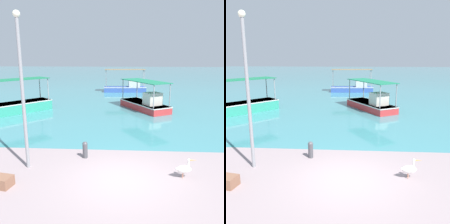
{
  "view_description": "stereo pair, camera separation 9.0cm",
  "coord_description": "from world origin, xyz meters",
  "views": [
    {
      "loc": [
        0.17,
        -8.63,
        4.61
      ],
      "look_at": [
        -0.74,
        5.62,
        1.34
      ],
      "focal_mm": 40.0,
      "sensor_mm": 36.0,
      "label": 1
    },
    {
      "loc": [
        0.26,
        -8.63,
        4.61
      ],
      "look_at": [
        -0.74,
        5.62,
        1.34
      ],
      "focal_mm": 40.0,
      "sensor_mm": 36.0,
      "label": 2
    }
  ],
  "objects": [
    {
      "name": "cargo_crate",
      "position": [
        -4.27,
        -0.77,
        0.19
      ],
      "size": [
        0.73,
        0.66,
        0.39
      ],
      "primitive_type": "cube",
      "rotation": [
        0.0,
        0.0,
        6.1
      ],
      "color": "#8B5D46",
      "rests_on": "ground"
    },
    {
      "name": "harbor_water",
      "position": [
        0.0,
        48.0,
        0.0
      ],
      "size": [
        110.0,
        90.0,
        0.0
      ],
      "primitive_type": "cube",
      "color": "teal",
      "rests_on": "ground"
    },
    {
      "name": "lamp_post",
      "position": [
        -3.97,
        0.85,
        3.48
      ],
      "size": [
        0.28,
        0.28,
        6.23
      ],
      "color": "gray",
      "rests_on": "ground"
    },
    {
      "name": "fishing_boat_far_left",
      "position": [
        -0.05,
        23.18,
        0.6
      ],
      "size": [
        5.43,
        1.96,
        2.85
      ],
      "color": "#3657AC",
      "rests_on": "harbor_water"
    },
    {
      "name": "pelican",
      "position": [
        2.35,
        0.31,
        0.38
      ],
      "size": [
        0.8,
        0.3,
        0.8
      ],
      "color": "#E0997A",
      "rests_on": "ground"
    },
    {
      "name": "mooring_bollard",
      "position": [
        -1.75,
        1.99,
        0.41
      ],
      "size": [
        0.24,
        0.24,
        0.77
      ],
      "color": "#47474C",
      "rests_on": "ground"
    },
    {
      "name": "fishing_boat_center",
      "position": [
        1.69,
        12.51,
        0.59
      ],
      "size": [
        4.28,
        5.53,
        2.47
      ],
      "color": "red",
      "rests_on": "harbor_water"
    },
    {
      "name": "fishing_boat_near_left",
      "position": [
        -9.05,
        10.56,
        0.58
      ],
      "size": [
        5.33,
        5.78,
        2.73
      ],
      "color": "teal",
      "rests_on": "harbor_water"
    },
    {
      "name": "ground",
      "position": [
        0.0,
        0.0,
        0.0
      ],
      "size": [
        120.0,
        120.0,
        0.0
      ],
      "primitive_type": "plane",
      "color": "gray"
    }
  ]
}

